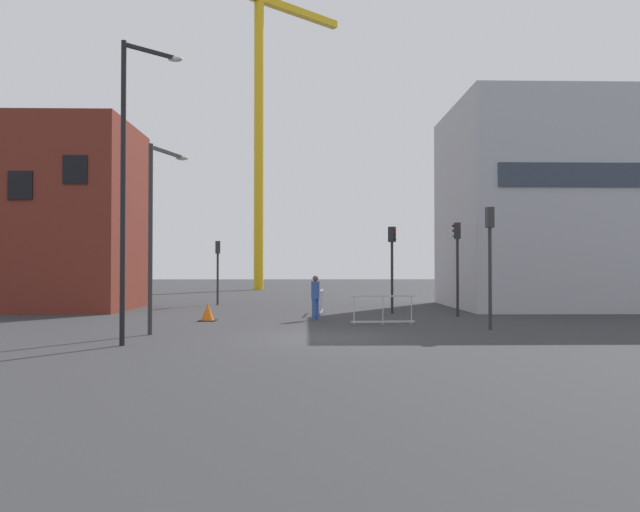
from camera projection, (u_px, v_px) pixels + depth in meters
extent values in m
plane|color=#333335|center=(325.00, 338.00, 17.45)|extent=(160.00, 160.00, 0.00)
cube|color=maroon|center=(51.00, 217.00, 29.15)|extent=(8.13, 6.28, 9.31)
cube|color=black|center=(20.00, 185.00, 26.00)|extent=(1.10, 0.06, 1.30)
cube|color=black|center=(75.00, 170.00, 26.06)|extent=(1.10, 0.06, 1.30)
cube|color=#A8AAB2|center=(564.00, 207.00, 30.65)|extent=(11.90, 8.82, 10.59)
cube|color=#2D3847|center=(608.00, 175.00, 26.22)|extent=(9.99, 0.08, 1.10)
cylinder|color=gold|center=(259.00, 145.00, 54.11)|extent=(0.90, 0.90, 26.97)
cube|color=gold|center=(280.00, 6.00, 55.95)|extent=(11.48, 9.38, 0.70)
cylinder|color=black|center=(123.00, 192.00, 15.83)|extent=(0.14, 0.14, 8.37)
cube|color=black|center=(150.00, 51.00, 16.44)|extent=(1.24, 1.11, 0.10)
ellipsoid|color=silver|center=(175.00, 59.00, 16.97)|extent=(0.44, 0.24, 0.16)
cylinder|color=#2D2D30|center=(150.00, 239.00, 18.34)|extent=(0.14, 0.14, 6.06)
cube|color=#2D2D30|center=(167.00, 152.00, 19.28)|extent=(0.70, 1.79, 0.10)
ellipsoid|color=silver|center=(182.00, 158.00, 20.17)|extent=(0.44, 0.24, 0.16)
cylinder|color=#2D2D30|center=(218.00, 279.00, 32.53)|extent=(0.12, 0.12, 2.89)
cube|color=#2D2D30|center=(218.00, 247.00, 32.56)|extent=(0.31, 0.34, 0.70)
sphere|color=#390605|center=(217.00, 243.00, 32.73)|extent=(0.11, 0.11, 0.11)
sphere|color=#F2A514|center=(217.00, 247.00, 32.73)|extent=(0.11, 0.11, 0.11)
sphere|color=#07330F|center=(217.00, 251.00, 32.73)|extent=(0.11, 0.11, 0.11)
cylinder|color=#232326|center=(392.00, 278.00, 26.66)|extent=(0.12, 0.12, 3.29)
cube|color=#232326|center=(392.00, 234.00, 26.69)|extent=(0.37, 0.37, 0.70)
sphere|color=red|center=(395.00, 229.00, 26.58)|extent=(0.11, 0.11, 0.11)
sphere|color=#3C2905|center=(395.00, 234.00, 26.57)|extent=(0.11, 0.11, 0.11)
sphere|color=#07330F|center=(395.00, 239.00, 26.57)|extent=(0.11, 0.11, 0.11)
cylinder|color=#232326|center=(458.00, 278.00, 24.94)|extent=(0.12, 0.12, 3.35)
cube|color=#232326|center=(457.00, 231.00, 24.97)|extent=(0.33, 0.30, 0.70)
sphere|color=#390605|center=(453.00, 226.00, 25.01)|extent=(0.11, 0.11, 0.11)
sphere|color=#3C2905|center=(453.00, 231.00, 25.01)|extent=(0.11, 0.11, 0.11)
sphere|color=green|center=(453.00, 236.00, 25.00)|extent=(0.11, 0.11, 0.11)
cylinder|color=#2D2D30|center=(490.00, 279.00, 19.75)|extent=(0.12, 0.12, 3.49)
cube|color=#2D2D30|center=(490.00, 217.00, 19.79)|extent=(0.25, 0.28, 0.70)
sphere|color=#390605|center=(488.00, 211.00, 19.97)|extent=(0.11, 0.11, 0.11)
sphere|color=#3C2905|center=(488.00, 218.00, 19.96)|extent=(0.11, 0.11, 0.11)
sphere|color=green|center=(488.00, 224.00, 19.96)|extent=(0.11, 0.11, 0.11)
cylinder|color=#33519E|center=(314.00, 309.00, 23.32)|extent=(0.14, 0.14, 0.85)
cylinder|color=#33519E|center=(317.00, 309.00, 23.46)|extent=(0.14, 0.14, 0.85)
cylinder|color=#33519E|center=(315.00, 290.00, 23.40)|extent=(0.34, 0.34, 0.71)
sphere|color=brown|center=(315.00, 278.00, 23.41)|extent=(0.23, 0.23, 0.23)
cube|color=#B2B5BA|center=(322.00, 291.00, 26.50)|extent=(0.23, 2.24, 0.06)
cube|color=#B2B5BA|center=(322.00, 311.00, 26.48)|extent=(0.23, 2.24, 0.06)
cylinder|color=#B2B5BA|center=(320.00, 304.00, 25.48)|extent=(0.04, 0.04, 1.05)
cylinder|color=#B2B5BA|center=(322.00, 302.00, 26.49)|extent=(0.04, 0.04, 1.05)
cylinder|color=#B2B5BA|center=(323.00, 301.00, 27.50)|extent=(0.04, 0.04, 1.05)
cube|color=#B2B5BA|center=(383.00, 296.00, 21.60)|extent=(2.41, 0.23, 0.06)
cube|color=#B2B5BA|center=(383.00, 322.00, 21.58)|extent=(2.41, 0.23, 0.06)
cylinder|color=#B2B5BA|center=(354.00, 310.00, 21.49)|extent=(0.04, 0.04, 1.05)
cylinder|color=#B2B5BA|center=(383.00, 310.00, 21.59)|extent=(0.04, 0.04, 1.05)
cylinder|color=#B2B5BA|center=(411.00, 310.00, 21.69)|extent=(0.04, 0.04, 1.05)
cube|color=black|center=(208.00, 320.00, 22.96)|extent=(0.68, 0.68, 0.03)
cone|color=#E55B0F|center=(208.00, 312.00, 22.97)|extent=(0.53, 0.53, 0.69)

